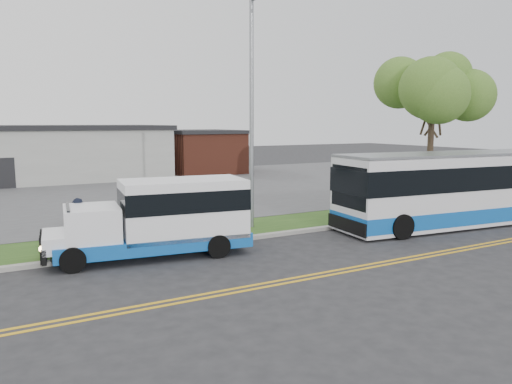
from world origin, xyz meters
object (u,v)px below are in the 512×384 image
tree_east (433,91)px  streetlight_near (252,106)px  shuttle_bus (164,215)px  pedestrian (78,225)px  transit_bus (458,189)px

tree_east → streetlight_near: (-11.00, -0.27, -0.97)m
streetlight_near → shuttle_bus: (-4.69, -2.21, -3.83)m
streetlight_near → pedestrian: (-7.29, -0.77, -4.18)m
transit_bus → shuttle_bus: bearing=179.5°
streetlight_near → shuttle_bus: streetlight_near is taller
tree_east → pedestrian: 19.03m
shuttle_bus → transit_bus: transit_bus is taller
streetlight_near → transit_bus: size_ratio=0.79×
streetlight_near → shuttle_bus: 6.45m
transit_bus → pedestrian: size_ratio=6.24×
shuttle_bus → transit_bus: size_ratio=0.59×
shuttle_bus → tree_east: bearing=16.4°
streetlight_near → transit_bus: (8.47, -3.65, -3.59)m
tree_east → pedestrian: (-18.29, -1.04, -5.15)m
tree_east → pedestrian: size_ratio=4.35×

